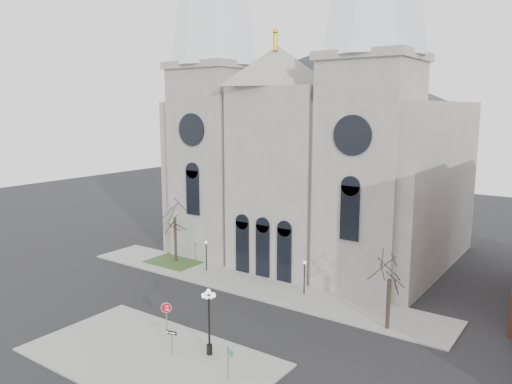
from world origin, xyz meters
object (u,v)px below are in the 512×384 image
Objects in this scene: stop_sign at (166,311)px; one_way_sign at (172,337)px; globe_lamp at (209,313)px; street_name_sign at (229,361)px.

stop_sign is 1.27× the size of one_way_sign.
globe_lamp reaches higher than one_way_sign.
street_name_sign is at bearing -34.36° from stop_sign.
street_name_sign is (5.33, -0.27, 0.03)m from one_way_sign.
globe_lamp is at bearing 21.22° from one_way_sign.
stop_sign is 0.49× the size of globe_lamp.
one_way_sign is (2.97, -2.46, -0.41)m from stop_sign.
street_name_sign is at bearing -30.02° from globe_lamp.
stop_sign is 5.34m from globe_lamp.
globe_lamp reaches higher than stop_sign.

